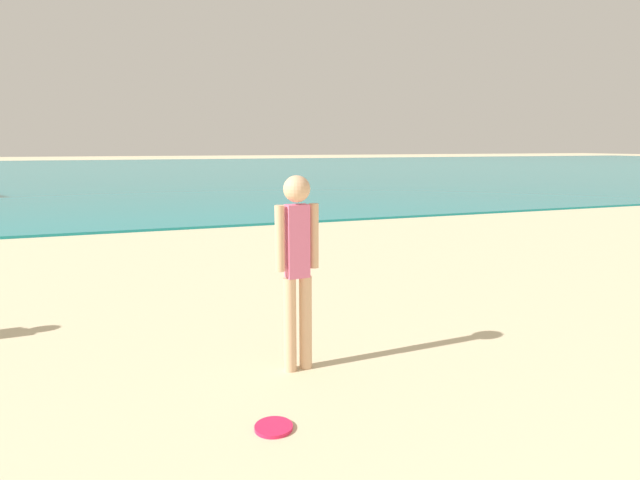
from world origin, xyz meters
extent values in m
cube|color=teal|center=(0.00, 44.05, 0.03)|extent=(160.00, 60.00, 0.06)
cylinder|color=#DDAD84|center=(-1.11, 6.04, 0.40)|extent=(0.11, 0.11, 0.81)
cylinder|color=#DDAD84|center=(-1.25, 6.03, 0.40)|extent=(0.11, 0.11, 0.81)
cube|color=pink|center=(-1.18, 6.03, 1.11)|extent=(0.20, 0.13, 0.61)
sphere|color=#DDAD84|center=(-1.18, 6.03, 1.54)|extent=(0.22, 0.22, 0.22)
cylinder|color=#DDAD84|center=(-1.03, 6.05, 1.15)|extent=(0.08, 0.08, 0.54)
cylinder|color=#DDAD84|center=(-1.33, 6.02, 1.15)|extent=(0.08, 0.08, 0.54)
cylinder|color=#E51E4C|center=(-1.63, 5.16, 0.01)|extent=(0.26, 0.26, 0.03)
camera|label=1|loc=(-2.44, 2.00, 1.89)|focal=29.39mm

